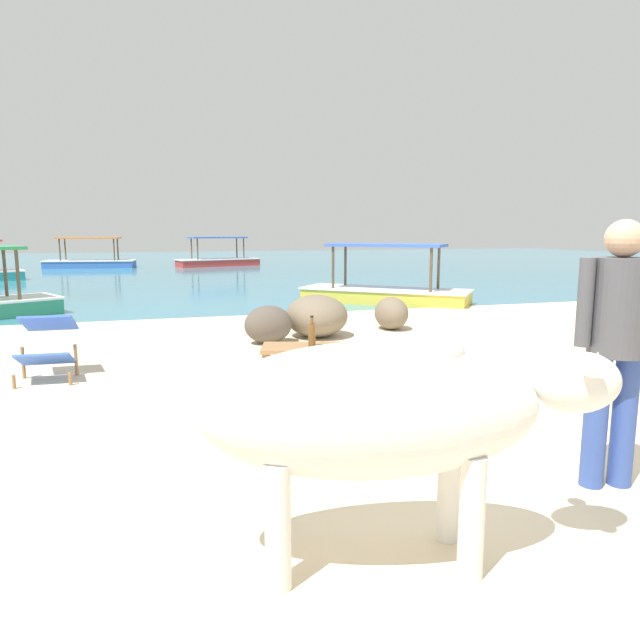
{
  "coord_description": "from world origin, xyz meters",
  "views": [
    {
      "loc": [
        -2.26,
        -3.33,
        1.6
      ],
      "look_at": [
        -0.4,
        3.0,
        0.55
      ],
      "focal_mm": 31.87,
      "sensor_mm": 36.0,
      "label": 1
    }
  ],
  "objects_px": {
    "boat_red": "(218,260)",
    "deck_chair_far": "(47,343)",
    "person_standing": "(617,334)",
    "bottle": "(312,334)",
    "boat_yellow": "(385,290)",
    "boat_blue": "(90,261)",
    "cow": "(383,412)",
    "low_bench_table": "(302,354)"
  },
  "relations": [
    {
      "from": "boat_red",
      "to": "boat_blue",
      "type": "height_order",
      "value": "same"
    },
    {
      "from": "bottle",
      "to": "boat_yellow",
      "type": "bearing_deg",
      "value": 61.71
    },
    {
      "from": "bottle",
      "to": "boat_yellow",
      "type": "height_order",
      "value": "boat_yellow"
    },
    {
      "from": "bottle",
      "to": "boat_blue",
      "type": "xyz_separation_m",
      "value": [
        -3.98,
        20.87,
        -0.33
      ]
    },
    {
      "from": "bottle",
      "to": "boat_yellow",
      "type": "relative_size",
      "value": 0.08
    },
    {
      "from": "boat_red",
      "to": "deck_chair_far",
      "type": "bearing_deg",
      "value": 62.94
    },
    {
      "from": "cow",
      "to": "boat_red",
      "type": "distance_m",
      "value": 23.45
    },
    {
      "from": "low_bench_table",
      "to": "boat_blue",
      "type": "relative_size",
      "value": 0.22
    },
    {
      "from": "low_bench_table",
      "to": "cow",
      "type": "bearing_deg",
      "value": -81.09
    },
    {
      "from": "bottle",
      "to": "person_standing",
      "type": "distance_m",
      "value": 2.71
    },
    {
      "from": "deck_chair_far",
      "to": "person_standing",
      "type": "distance_m",
      "value": 5.33
    },
    {
      "from": "boat_blue",
      "to": "person_standing",
      "type": "bearing_deg",
      "value": 110.56
    },
    {
      "from": "person_standing",
      "to": "deck_chair_far",
      "type": "bearing_deg",
      "value": 56.88
    },
    {
      "from": "person_standing",
      "to": "boat_yellow",
      "type": "xyz_separation_m",
      "value": [
        2.24,
        8.82,
        -0.7
      ]
    },
    {
      "from": "boat_blue",
      "to": "boat_yellow",
      "type": "bearing_deg",
      "value": 125.2
    },
    {
      "from": "cow",
      "to": "deck_chair_far",
      "type": "height_order",
      "value": "cow"
    },
    {
      "from": "low_bench_table",
      "to": "person_standing",
      "type": "height_order",
      "value": "person_standing"
    },
    {
      "from": "cow",
      "to": "bottle",
      "type": "distance_m",
      "value": 2.81
    },
    {
      "from": "deck_chair_far",
      "to": "boat_red",
      "type": "bearing_deg",
      "value": 170.07
    },
    {
      "from": "low_bench_table",
      "to": "deck_chair_far",
      "type": "height_order",
      "value": "deck_chair_far"
    },
    {
      "from": "deck_chair_far",
      "to": "boat_blue",
      "type": "xyz_separation_m",
      "value": [
        -1.46,
        19.51,
        -0.13
      ]
    },
    {
      "from": "person_standing",
      "to": "low_bench_table",
      "type": "bearing_deg",
      "value": 40.04
    },
    {
      "from": "person_standing",
      "to": "bottle",
      "type": "bearing_deg",
      "value": 38.91
    },
    {
      "from": "bottle",
      "to": "deck_chair_far",
      "type": "xyz_separation_m",
      "value": [
        -2.52,
        1.37,
        -0.2
      ]
    },
    {
      "from": "cow",
      "to": "deck_chair_far",
      "type": "bearing_deg",
      "value": 127.74
    },
    {
      "from": "cow",
      "to": "person_standing",
      "type": "distance_m",
      "value": 1.7
    },
    {
      "from": "low_bench_table",
      "to": "bottle",
      "type": "relative_size",
      "value": 2.88
    },
    {
      "from": "boat_blue",
      "to": "deck_chair_far",
      "type": "bearing_deg",
      "value": 102.27
    },
    {
      "from": "low_bench_table",
      "to": "bottle",
      "type": "distance_m",
      "value": 0.22
    },
    {
      "from": "cow",
      "to": "boat_blue",
      "type": "relative_size",
      "value": 0.53
    },
    {
      "from": "low_bench_table",
      "to": "deck_chair_far",
      "type": "relative_size",
      "value": 1.09
    },
    {
      "from": "low_bench_table",
      "to": "boat_yellow",
      "type": "xyz_separation_m",
      "value": [
        3.54,
        6.36,
        -0.14
      ]
    },
    {
      "from": "cow",
      "to": "boat_yellow",
      "type": "relative_size",
      "value": 0.56
    },
    {
      "from": "boat_red",
      "to": "boat_blue",
      "type": "xyz_separation_m",
      "value": [
        -5.36,
        0.27,
        0.0
      ]
    },
    {
      "from": "low_bench_table",
      "to": "person_standing",
      "type": "bearing_deg",
      "value": -46.2
    },
    {
      "from": "bottle",
      "to": "boat_red",
      "type": "xyz_separation_m",
      "value": [
        1.38,
        20.6,
        -0.33
      ]
    },
    {
      "from": "bottle",
      "to": "boat_yellow",
      "type": "xyz_separation_m",
      "value": [
        3.45,
        6.41,
        -0.33
      ]
    },
    {
      "from": "low_bench_table",
      "to": "boat_red",
      "type": "relative_size",
      "value": 0.22
    },
    {
      "from": "bottle",
      "to": "boat_yellow",
      "type": "distance_m",
      "value": 7.29
    },
    {
      "from": "boat_red",
      "to": "low_bench_table",
      "type": "bearing_deg",
      "value": 70.32
    },
    {
      "from": "deck_chair_far",
      "to": "person_standing",
      "type": "relative_size",
      "value": 0.48
    },
    {
      "from": "deck_chair_far",
      "to": "cow",
      "type": "bearing_deg",
      "value": 28.28
    }
  ]
}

